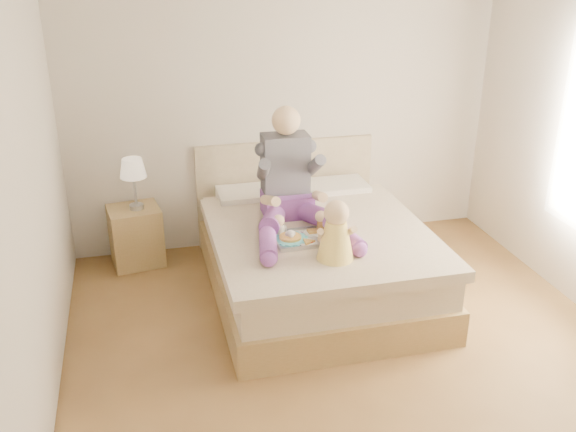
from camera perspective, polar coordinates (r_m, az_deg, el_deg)
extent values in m
cube|color=brown|center=(4.66, 5.92, -12.56)|extent=(4.00, 4.20, 0.01)
cube|color=beige|center=(5.95, -0.32, 10.00)|extent=(4.00, 0.02, 2.70)
cube|color=beige|center=(3.85, -22.52, 0.55)|extent=(0.02, 4.20, 2.70)
cube|color=olive|center=(5.40, 2.42, -5.25)|extent=(1.68, 2.13, 0.28)
cube|color=#BFAC8E|center=(5.28, 2.46, -2.78)|extent=(1.60, 2.05, 0.24)
cube|color=#BFAC8E|center=(5.08, 2.96, -1.83)|extent=(1.70, 1.80, 0.09)
cube|color=white|center=(5.79, -3.17, 1.67)|extent=(0.62, 0.40, 0.14)
cube|color=white|center=(5.96, 4.02, 2.32)|extent=(0.62, 0.40, 0.14)
cube|color=tan|center=(6.20, -0.28, 2.31)|extent=(1.70, 0.08, 1.00)
cube|color=olive|center=(5.94, -13.35, -1.73)|extent=(0.49, 0.45, 0.54)
cylinder|color=#ADAFB4|center=(5.82, -13.31, 0.82)|extent=(0.12, 0.12, 0.04)
cylinder|color=#ADAFB4|center=(5.76, -13.45, 2.19)|extent=(0.02, 0.02, 0.26)
cone|color=beige|center=(5.69, -13.64, 4.18)|extent=(0.23, 0.23, 0.16)
cube|color=#70388C|center=(5.33, -0.09, 1.10)|extent=(0.40, 0.32, 0.19)
cube|color=#3E3E46|center=(5.28, -0.24, 4.62)|extent=(0.38, 0.24, 0.50)
sphere|color=beige|center=(5.14, -0.17, 8.50)|extent=(0.23, 0.23, 0.23)
cylinder|color=#70388C|center=(5.08, -1.29, -0.22)|extent=(0.34, 0.56, 0.23)
cylinder|color=#70388C|center=(4.71, -1.79, -2.42)|extent=(0.22, 0.50, 0.13)
sphere|color=#70388C|center=(4.50, -1.73, -3.84)|extent=(0.12, 0.12, 0.12)
cylinder|color=#3E3E46|center=(5.10, -2.18, 4.15)|extent=(0.13, 0.32, 0.26)
cylinder|color=beige|center=(4.98, -1.59, 1.38)|extent=(0.11, 0.33, 0.17)
sphere|color=beige|center=(4.88, -0.84, -0.41)|extent=(0.09, 0.09, 0.09)
cylinder|color=#70388C|center=(5.15, 2.36, 0.12)|extent=(0.33, 0.56, 0.23)
cylinder|color=#70388C|center=(4.84, 5.03, -1.73)|extent=(0.21, 0.50, 0.13)
sphere|color=#70388C|center=(4.67, 6.38, -2.96)|extent=(0.12, 0.12, 0.12)
cylinder|color=#3E3E46|center=(5.19, 2.38, 4.50)|extent=(0.12, 0.32, 0.26)
cylinder|color=beige|center=(5.07, 2.83, 1.76)|extent=(0.12, 0.33, 0.17)
sphere|color=beige|center=(4.96, 2.95, -0.05)|extent=(0.09, 0.09, 0.09)
cube|color=#ADAFB4|center=(4.91, 1.23, -2.10)|extent=(0.45, 0.36, 0.01)
cylinder|color=#41B1BC|center=(4.89, 0.20, -2.05)|extent=(0.25, 0.25, 0.01)
cylinder|color=gold|center=(4.88, 0.20, -1.88)|extent=(0.17, 0.17, 0.02)
cylinder|color=white|center=(4.96, -0.75, -1.19)|extent=(0.08, 0.08, 0.09)
torus|color=white|center=(4.97, -0.25, -1.11)|extent=(0.02, 0.06, 0.06)
cylinder|color=olive|center=(4.94, -0.76, -0.76)|extent=(0.07, 0.07, 0.01)
cylinder|color=white|center=(5.00, 2.22, -1.50)|extent=(0.14, 0.14, 0.01)
cube|color=gold|center=(4.99, 2.22, -1.35)|extent=(0.08, 0.07, 0.02)
cylinder|color=white|center=(4.82, 1.80, -2.44)|extent=(0.14, 0.14, 0.01)
ellipsoid|color=red|center=(4.81, 2.05, -2.32)|extent=(0.04, 0.03, 0.01)
cylinder|color=white|center=(4.98, 2.95, -0.95)|extent=(0.07, 0.07, 0.11)
cylinder|color=orange|center=(4.98, 2.95, -0.97)|extent=(0.06, 0.06, 0.11)
cylinder|color=white|center=(4.86, 3.22, -2.11)|extent=(0.07, 0.07, 0.04)
cylinder|color=#481C0A|center=(4.86, 3.22, -2.12)|extent=(0.06, 0.06, 0.03)
cone|color=#F2CD4C|center=(4.59, 4.26, -2.15)|extent=(0.27, 0.27, 0.29)
sphere|color=beige|center=(4.50, 4.34, 0.29)|extent=(0.18, 0.18, 0.18)
cylinder|color=beige|center=(4.73, 3.28, -2.54)|extent=(0.11, 0.21, 0.07)
sphere|color=beige|center=(4.82, 2.98, -2.03)|extent=(0.06, 0.06, 0.06)
cylinder|color=beige|center=(4.55, 2.94, -1.54)|extent=(0.10, 0.16, 0.12)
cylinder|color=beige|center=(4.75, 4.47, -2.46)|extent=(0.07, 0.21, 0.07)
sphere|color=beige|center=(4.84, 4.28, -1.94)|extent=(0.06, 0.06, 0.06)
cylinder|color=beige|center=(4.59, 5.54, -1.37)|extent=(0.07, 0.15, 0.12)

